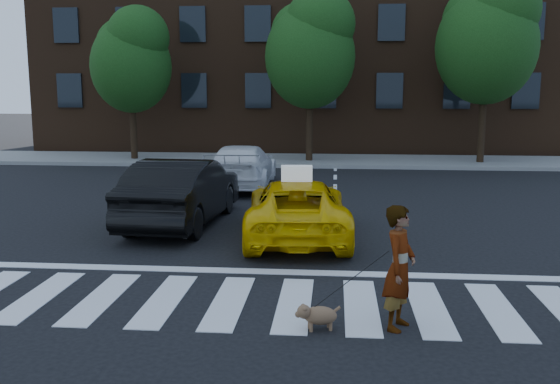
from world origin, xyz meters
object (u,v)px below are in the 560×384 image
object	(u,v)px
tree_right	(488,34)
woman	(400,268)
tree_left	(131,56)
taxi	(297,208)
black_sedan	(182,192)
dog	(317,315)
white_suv	(242,166)
tree_mid	(311,45)

from	to	relation	value
tree_right	woman	xyz separation A→B (m)	(-5.07, -17.80, -4.41)
tree_left	taxi	distance (m)	15.43
woman	taxi	bearing A→B (deg)	40.85
black_sedan	taxi	bearing A→B (deg)	163.64
black_sedan	dog	xyz separation A→B (m)	(3.36, -6.20, -0.58)
tree_right	dog	xyz separation A→B (m)	(-6.17, -17.96, -5.05)
tree_right	black_sedan	distance (m)	15.79
white_suv	woman	bearing A→B (deg)	107.62
tree_mid	taxi	size ratio (longest dim) A/B	1.55
tree_left	woman	world-z (taller)	tree_left
white_suv	dog	distance (m)	12.03
taxi	black_sedan	xyz separation A→B (m)	(-2.78, 1.03, 0.15)
taxi	dog	distance (m)	5.22
tree_mid	black_sedan	bearing A→B (deg)	-102.15
white_suv	dog	bearing A→B (deg)	102.39
taxi	tree_mid	bearing A→B (deg)	-93.17
black_sedan	white_suv	distance (m)	5.54
taxi	white_suv	xyz separation A→B (m)	(-2.18, 6.53, 0.05)
tree_left	dog	xyz separation A→B (m)	(8.33, -17.96, -4.23)
tree_left	taxi	size ratio (longest dim) A/B	1.42
black_sedan	woman	size ratio (longest dim) A/B	2.81
tree_right	white_suv	xyz separation A→B (m)	(-8.93, -6.26, -4.58)
tree_mid	black_sedan	xyz separation A→B (m)	(-2.53, -11.77, -4.07)
tree_mid	dog	size ratio (longest dim) A/B	11.26
tree_right	dog	bearing A→B (deg)	-108.96
taxi	tree_left	bearing A→B (deg)	-63.08
tree_mid	black_sedan	world-z (taller)	tree_mid
dog	tree_right	bearing A→B (deg)	56.94
tree_left	white_suv	bearing A→B (deg)	-48.37
woman	dog	xyz separation A→B (m)	(-1.10, -0.17, -0.64)
black_sedan	white_suv	size ratio (longest dim) A/B	1.01
dog	black_sedan	bearing A→B (deg)	104.38
white_suv	woman	world-z (taller)	woman
tree_left	black_sedan	size ratio (longest dim) A/B	1.36
taxi	dog	world-z (taller)	taxi
taxi	dog	bearing A→B (deg)	92.16
tree_left	black_sedan	bearing A→B (deg)	-67.12
taxi	black_sedan	bearing A→B (deg)	-24.57
tree_left	dog	world-z (taller)	tree_left
tree_left	black_sedan	distance (m)	13.28
woman	tree_mid	bearing A→B (deg)	28.44
white_suv	tree_left	bearing A→B (deg)	-49.27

